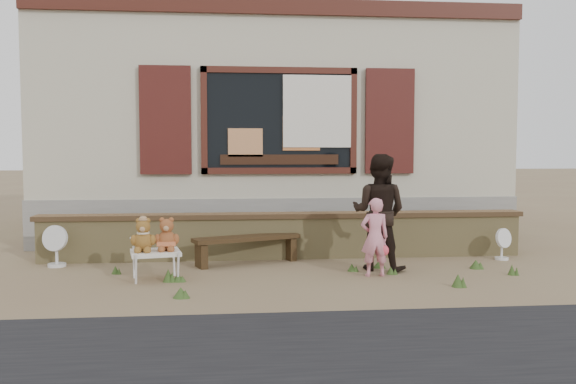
{
  "coord_description": "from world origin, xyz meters",
  "views": [
    {
      "loc": [
        -0.84,
        -7.81,
        1.6
      ],
      "look_at": [
        0.0,
        0.6,
        1.0
      ],
      "focal_mm": 38.0,
      "sensor_mm": 36.0,
      "label": 1
    }
  ],
  "objects": [
    {
      "name": "child",
      "position": [
        1.0,
        -0.38,
        0.49
      ],
      "size": [
        0.37,
        0.24,
        0.99
      ],
      "primitive_type": "imported",
      "rotation": [
        0.0,
        0.0,
        3.16
      ],
      "color": "pink",
      "rests_on": "ground"
    },
    {
      "name": "brick_wall",
      "position": [
        0.0,
        1.0,
        0.34
      ],
      "size": [
        7.1,
        0.36,
        0.67
      ],
      "color": "tan",
      "rests_on": "ground"
    },
    {
      "name": "ground",
      "position": [
        0.0,
        0.0,
        0.0
      ],
      "size": [
        80.0,
        80.0,
        0.0
      ],
      "primitive_type": "plane",
      "color": "brown",
      "rests_on": "ground"
    },
    {
      "name": "adult",
      "position": [
        1.15,
        0.01,
        0.77
      ],
      "size": [
        0.94,
        0.88,
        1.53
      ],
      "primitive_type": "imported",
      "rotation": [
        0.0,
        0.0,
        2.61
      ],
      "color": "black",
      "rests_on": "ground"
    },
    {
      "name": "bench",
      "position": [
        -0.58,
        0.61,
        0.28
      ],
      "size": [
        1.53,
        0.84,
        0.39
      ],
      "rotation": [
        0.0,
        0.0,
        0.36
      ],
      "color": "black",
      "rests_on": "ground"
    },
    {
      "name": "folding_chair",
      "position": [
        -1.72,
        -0.33,
        0.32
      ],
      "size": [
        0.67,
        0.62,
        0.36
      ],
      "rotation": [
        0.0,
        0.0,
        0.2
      ],
      "color": "white",
      "rests_on": "ground"
    },
    {
      "name": "teddy_bear_right",
      "position": [
        -1.58,
        -0.3,
        0.56
      ],
      "size": [
        0.35,
        0.32,
        0.41
      ],
      "primitive_type": null,
      "rotation": [
        0.0,
        0.0,
        0.2
      ],
      "color": "brown",
      "rests_on": "folding_chair"
    },
    {
      "name": "fan_left",
      "position": [
        -3.16,
        0.65,
        0.29
      ],
      "size": [
        0.37,
        0.24,
        0.57
      ],
      "rotation": [
        0.0,
        0.0,
        -0.27
      ],
      "color": "silver",
      "rests_on": "ground"
    },
    {
      "name": "grass_tufts",
      "position": [
        0.37,
        -0.5,
        0.06
      ],
      "size": [
        5.13,
        1.58,
        0.16
      ],
      "color": "#355020",
      "rests_on": "ground"
    },
    {
      "name": "teddy_bear_left",
      "position": [
        -1.86,
        -0.36,
        0.57
      ],
      "size": [
        0.35,
        0.32,
        0.42
      ],
      "primitive_type": null,
      "rotation": [
        0.0,
        0.0,
        0.2
      ],
      "color": "brown",
      "rests_on": "folding_chair"
    },
    {
      "name": "fan_right",
      "position": [
        3.1,
        0.55,
        0.23
      ],
      "size": [
        0.3,
        0.2,
        0.46
      ],
      "rotation": [
        0.0,
        0.0,
        0.44
      ],
      "color": "white",
      "rests_on": "ground"
    },
    {
      "name": "shopfront",
      "position": [
        0.0,
        4.49,
        2.0
      ],
      "size": [
        8.04,
        5.13,
        4.0
      ],
      "color": "#ADA48C",
      "rests_on": "ground"
    }
  ]
}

